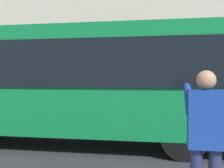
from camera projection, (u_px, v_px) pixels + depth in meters
ground_plane at (193, 147)px, 7.42m from camera, size 60.00×60.00×0.00m
red_bus at (66, 81)px, 7.80m from camera, size 9.05×2.54×3.08m
pedestrian_photographer at (206, 133)px, 3.27m from camera, size 0.53×0.52×1.70m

